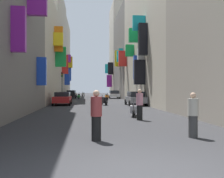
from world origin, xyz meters
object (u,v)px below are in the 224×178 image
object	(u,v)px
pedestrian_crossing	(96,116)
pedestrian_near_right	(140,105)
scooter_orange	(107,97)
scooter_silver	(134,109)
scooter_green	(79,96)
pedestrian_near_left	(193,115)
parked_car_white	(114,94)
scooter_black	(104,101)
parked_car_grey	(136,98)
scooter_white	(83,94)
traffic_light_near_corner	(62,81)
parked_car_red	(62,98)
parked_car_black	(71,94)
parked_car_yellow	(72,93)

from	to	relation	value
pedestrian_crossing	pedestrian_near_right	distance (m)	5.94
scooter_orange	scooter_silver	bearing A→B (deg)	-90.69
scooter_green	pedestrian_near_left	world-z (taller)	pedestrian_near_left
parked_car_white	pedestrian_near_left	size ratio (longest dim) A/B	2.59
scooter_black	scooter_orange	bearing A→B (deg)	83.79
parked_car_grey	scooter_white	distance (m)	30.99
parked_car_grey	scooter_silver	size ratio (longest dim) A/B	2.03
scooter_black	traffic_light_near_corner	distance (m)	12.40
pedestrian_near_left	traffic_light_near_corner	bearing A→B (deg)	104.03
traffic_light_near_corner	scooter_orange	bearing A→B (deg)	16.16
scooter_white	pedestrian_near_left	size ratio (longest dim) A/B	1.19
scooter_white	pedestrian_crossing	bearing A→B (deg)	-89.03
pedestrian_near_left	scooter_silver	bearing A→B (deg)	96.16
pedestrian_near_right	parked_car_red	bearing A→B (deg)	111.41
pedestrian_crossing	traffic_light_near_corner	bearing A→B (deg)	97.34
parked_car_red	pedestrian_near_right	bearing A→B (deg)	-68.59
scooter_white	pedestrian_crossing	xyz separation A→B (m)	(0.81, -48.05, 0.38)
parked_car_grey	parked_car_red	bearing A→B (deg)	168.25
parked_car_black	scooter_green	xyz separation A→B (m)	(1.53, -3.65, -0.31)
scooter_green	pedestrian_crossing	size ratio (longest dim) A/B	1.18
parked_car_yellow	scooter_black	world-z (taller)	parked_car_yellow
parked_car_grey	pedestrian_near_left	bearing A→B (deg)	-94.61
scooter_white	pedestrian_near_left	bearing A→B (deg)	-84.90
parked_car_white	scooter_orange	size ratio (longest dim) A/B	2.19
parked_car_black	parked_car_grey	bearing A→B (deg)	-69.63
pedestrian_crossing	pedestrian_near_right	world-z (taller)	pedestrian_near_right
scooter_green	pedestrian_near_left	bearing A→B (deg)	-81.97
pedestrian_near_right	parked_car_black	bearing A→B (deg)	99.54
parked_car_yellow	parked_car_grey	bearing A→B (deg)	-74.03
scooter_silver	parked_car_yellow	bearing A→B (deg)	98.67
parked_car_white	pedestrian_near_left	world-z (taller)	pedestrian_near_left
scooter_silver	pedestrian_crossing	bearing A→B (deg)	-110.33
scooter_silver	pedestrian_near_right	xyz separation A→B (m)	(-0.07, -1.96, 0.39)
parked_car_yellow	scooter_silver	world-z (taller)	parked_car_yellow
parked_car_grey	pedestrian_crossing	size ratio (longest dim) A/B	2.30
parked_car_black	pedestrian_near_left	distance (m)	39.03
pedestrian_crossing	scooter_black	bearing A→B (deg)	85.02
parked_car_white	scooter_green	xyz separation A→B (m)	(-6.20, -1.63, -0.29)
parked_car_grey	scooter_black	size ratio (longest dim) A/B	2.25
parked_car_grey	scooter_white	bearing A→B (deg)	100.54
scooter_green	scooter_white	bearing A→B (deg)	87.15
parked_car_white	scooter_silver	bearing A→B (deg)	-93.97
pedestrian_crossing	traffic_light_near_corner	xyz separation A→B (m)	(-3.75, 29.07, 2.01)
parked_car_black	scooter_orange	xyz separation A→B (m)	(5.97, -7.70, -0.31)
scooter_green	pedestrian_crossing	bearing A→B (deg)	-87.62
pedestrian_near_right	scooter_white	bearing A→B (deg)	94.60
parked_car_red	parked_car_black	xyz separation A→B (m)	(-0.18, 19.54, 0.03)
parked_car_black	pedestrian_near_right	size ratio (longest dim) A/B	2.54
parked_car_yellow	traffic_light_near_corner	xyz separation A→B (m)	(-0.62, -16.43, 2.11)
parked_car_yellow	pedestrian_near_left	distance (m)	45.75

